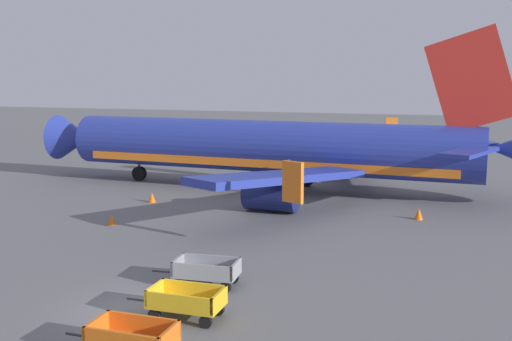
{
  "coord_description": "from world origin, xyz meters",
  "views": [
    {
      "loc": [
        10.47,
        -18.27,
        8.31
      ],
      "look_at": [
        -0.19,
        14.73,
        2.8
      ],
      "focal_mm": 42.92,
      "sensor_mm": 36.0,
      "label": 1
    }
  ],
  "objects_px": {
    "baggage_cart_second_in_row": "(132,338)",
    "traffic_cone_by_carts": "(112,220)",
    "baggage_cart_third_in_row": "(186,301)",
    "traffic_cone_near_plane": "(419,214)",
    "airplane": "(278,148)",
    "baggage_cart_fourth_in_row": "(206,271)",
    "traffic_cone_mid_apron": "(152,197)"
  },
  "relations": [
    {
      "from": "traffic_cone_mid_apron",
      "to": "airplane",
      "type": "bearing_deg",
      "value": 44.22
    },
    {
      "from": "traffic_cone_mid_apron",
      "to": "traffic_cone_by_carts",
      "type": "bearing_deg",
      "value": -83.56
    },
    {
      "from": "baggage_cart_third_in_row",
      "to": "traffic_cone_mid_apron",
      "type": "height_order",
      "value": "baggage_cart_third_in_row"
    },
    {
      "from": "traffic_cone_mid_apron",
      "to": "traffic_cone_by_carts",
      "type": "height_order",
      "value": "traffic_cone_mid_apron"
    },
    {
      "from": "traffic_cone_by_carts",
      "to": "baggage_cart_fourth_in_row",
      "type": "bearing_deg",
      "value": -40.63
    },
    {
      "from": "baggage_cart_second_in_row",
      "to": "baggage_cart_third_in_row",
      "type": "relative_size",
      "value": 1.0
    },
    {
      "from": "baggage_cart_second_in_row",
      "to": "traffic_cone_mid_apron",
      "type": "relative_size",
      "value": 5.27
    },
    {
      "from": "baggage_cart_second_in_row",
      "to": "traffic_cone_near_plane",
      "type": "relative_size",
      "value": 5.34
    },
    {
      "from": "baggage_cart_third_in_row",
      "to": "baggage_cart_fourth_in_row",
      "type": "bearing_deg",
      "value": 100.29
    },
    {
      "from": "baggage_cart_third_in_row",
      "to": "traffic_cone_near_plane",
      "type": "bearing_deg",
      "value": 68.61
    },
    {
      "from": "traffic_cone_by_carts",
      "to": "baggage_cart_third_in_row",
      "type": "bearing_deg",
      "value": -48.89
    },
    {
      "from": "baggage_cart_second_in_row",
      "to": "traffic_cone_near_plane",
      "type": "xyz_separation_m",
      "value": [
        7.06,
        20.51,
        -0.27
      ]
    },
    {
      "from": "traffic_cone_near_plane",
      "to": "traffic_cone_by_carts",
      "type": "xyz_separation_m",
      "value": [
        -16.17,
        -6.54,
        -0.05
      ]
    },
    {
      "from": "airplane",
      "to": "traffic_cone_mid_apron",
      "type": "relative_size",
      "value": 55.81
    },
    {
      "from": "baggage_cart_third_in_row",
      "to": "traffic_cone_near_plane",
      "type": "distance_m",
      "value": 18.58
    },
    {
      "from": "baggage_cart_second_in_row",
      "to": "traffic_cone_by_carts",
      "type": "xyz_separation_m",
      "value": [
        -9.11,
        13.97,
        -0.31
      ]
    },
    {
      "from": "airplane",
      "to": "baggage_cart_second_in_row",
      "type": "height_order",
      "value": "airplane"
    },
    {
      "from": "traffic_cone_near_plane",
      "to": "traffic_cone_by_carts",
      "type": "relative_size",
      "value": 1.16
    },
    {
      "from": "baggage_cart_fourth_in_row",
      "to": "traffic_cone_mid_apron",
      "type": "bearing_deg",
      "value": 124.81
    },
    {
      "from": "airplane",
      "to": "traffic_cone_by_carts",
      "type": "distance_m",
      "value": 14.28
    },
    {
      "from": "baggage_cart_third_in_row",
      "to": "traffic_cone_mid_apron",
      "type": "distance_m",
      "value": 19.65
    },
    {
      "from": "baggage_cart_third_in_row",
      "to": "baggage_cart_fourth_in_row",
      "type": "relative_size",
      "value": 0.99
    },
    {
      "from": "airplane",
      "to": "baggage_cart_fourth_in_row",
      "type": "distance_m",
      "value": 20.54
    },
    {
      "from": "baggage_cart_fourth_in_row",
      "to": "traffic_cone_near_plane",
      "type": "relative_size",
      "value": 5.4
    },
    {
      "from": "baggage_cart_second_in_row",
      "to": "traffic_cone_by_carts",
      "type": "bearing_deg",
      "value": 123.1
    },
    {
      "from": "airplane",
      "to": "traffic_cone_near_plane",
      "type": "height_order",
      "value": "airplane"
    },
    {
      "from": "baggage_cart_second_in_row",
      "to": "traffic_cone_by_carts",
      "type": "height_order",
      "value": "baggage_cart_second_in_row"
    },
    {
      "from": "airplane",
      "to": "traffic_cone_mid_apron",
      "type": "bearing_deg",
      "value": -135.78
    },
    {
      "from": "baggage_cart_fourth_in_row",
      "to": "traffic_cone_mid_apron",
      "type": "height_order",
      "value": "baggage_cart_fourth_in_row"
    },
    {
      "from": "traffic_cone_by_carts",
      "to": "traffic_cone_mid_apron",
      "type": "bearing_deg",
      "value": 96.44
    },
    {
      "from": "baggage_cart_second_in_row",
      "to": "baggage_cart_fourth_in_row",
      "type": "xyz_separation_m",
      "value": [
        -0.3,
        6.41,
        0.0
      ]
    },
    {
      "from": "baggage_cart_third_in_row",
      "to": "traffic_cone_by_carts",
      "type": "relative_size",
      "value": 6.18
    }
  ]
}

